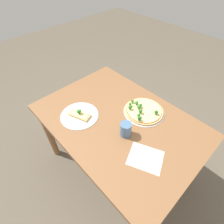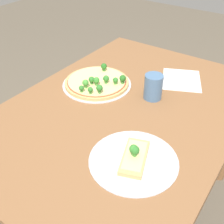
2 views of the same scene
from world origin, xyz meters
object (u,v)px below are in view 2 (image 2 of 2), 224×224
Objects in this scene: dining_table at (123,124)px; pizza_tray_slice at (134,158)px; pizza_tray_whole at (97,82)px; drinking_cup at (153,87)px.

dining_table is 0.33m from pizza_tray_slice.
drinking_cup is at bearing -78.88° from pizza_tray_whole.
dining_table is 0.24m from pizza_tray_whole.
dining_table is 11.40× the size of drinking_cup.
pizza_tray_slice is at bearing -128.88° from pizza_tray_whole.
pizza_tray_whole is 2.92× the size of drinking_cup.
drinking_cup is (0.13, -0.06, 0.15)m from dining_table.
drinking_cup reaches higher than dining_table.
pizza_tray_whole is 0.28m from drinking_cup.
pizza_tray_slice is at bearing -160.62° from drinking_cup.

